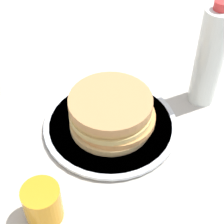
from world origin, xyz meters
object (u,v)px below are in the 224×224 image
(pancake_stack, at_px, (112,112))
(water_bottle_near, at_px, (210,58))
(juice_glass, at_px, (43,204))
(plate, at_px, (112,125))

(pancake_stack, height_order, water_bottle_near, water_bottle_near)
(juice_glass, height_order, water_bottle_near, water_bottle_near)
(pancake_stack, xyz_separation_m, juice_glass, (-0.21, 0.12, -0.01))
(plate, distance_m, juice_glass, 0.25)
(plate, bearing_deg, juice_glass, 149.62)
(juice_glass, relative_size, water_bottle_near, 0.30)
(plate, height_order, water_bottle_near, water_bottle_near)
(pancake_stack, bearing_deg, plate, -144.38)
(water_bottle_near, bearing_deg, juice_glass, 131.79)
(plate, distance_m, water_bottle_near, 0.26)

